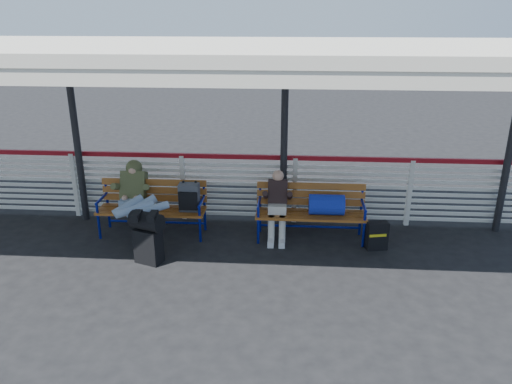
# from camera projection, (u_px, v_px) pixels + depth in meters

# --- Properties ---
(ground) EXTENTS (60.00, 60.00, 0.00)m
(ground) POSITION_uv_depth(u_px,v_px,m) (159.00, 269.00, 7.41)
(ground) COLOR black
(ground) RESTS_ON ground
(fence) EXTENTS (12.08, 0.08, 1.24)m
(fence) POSITION_uv_depth(u_px,v_px,m) (183.00, 184.00, 8.95)
(fence) COLOR silver
(fence) RESTS_ON ground
(canopy) EXTENTS (12.60, 3.60, 3.16)m
(canopy) POSITION_uv_depth(u_px,v_px,m) (160.00, 52.00, 7.16)
(canopy) COLOR silver
(canopy) RESTS_ON ground
(luggage_stack) EXTENTS (0.56, 0.43, 0.81)m
(luggage_stack) POSITION_uv_depth(u_px,v_px,m) (148.00, 235.00, 7.45)
(luggage_stack) COLOR black
(luggage_stack) RESTS_ON ground
(bench_left) EXTENTS (1.80, 0.56, 0.93)m
(bench_left) POSITION_uv_depth(u_px,v_px,m) (164.00, 201.00, 8.36)
(bench_left) COLOR #A25D1F
(bench_left) RESTS_ON ground
(bench_right) EXTENTS (1.80, 0.56, 0.92)m
(bench_right) POSITION_uv_depth(u_px,v_px,m) (318.00, 206.00, 8.17)
(bench_right) COLOR #A25D1F
(bench_right) RESTS_ON ground
(traveler_man) EXTENTS (0.94, 1.64, 0.77)m
(traveler_man) POSITION_uv_depth(u_px,v_px,m) (137.00, 202.00, 8.03)
(traveler_man) COLOR #8294AE
(traveler_man) RESTS_ON ground
(companion_person) EXTENTS (0.32, 0.66, 1.15)m
(companion_person) POSITION_uv_depth(u_px,v_px,m) (277.00, 205.00, 8.21)
(companion_person) COLOR beige
(companion_person) RESTS_ON ground
(suitcase_side) EXTENTS (0.36, 0.26, 0.46)m
(suitcase_side) POSITION_uv_depth(u_px,v_px,m) (377.00, 236.00, 7.95)
(suitcase_side) COLOR black
(suitcase_side) RESTS_ON ground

